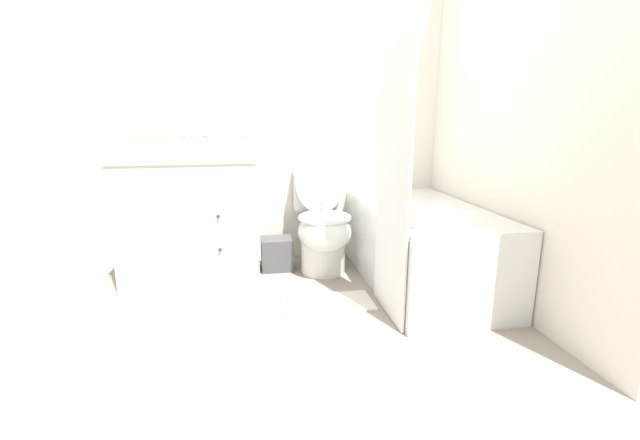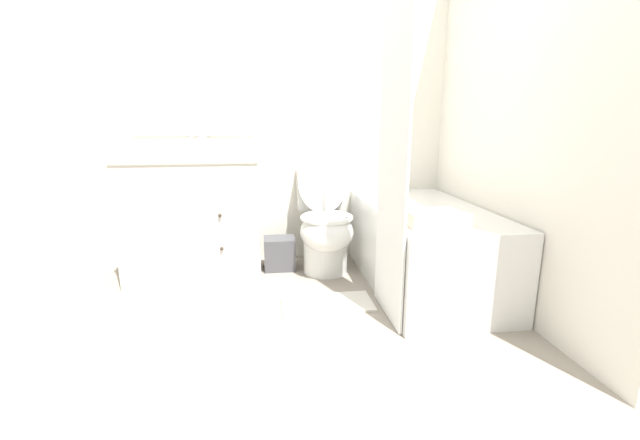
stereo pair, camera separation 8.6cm
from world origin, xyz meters
TOP-DOWN VIEW (x-y plane):
  - ground_plane at (0.00, 0.00)m, footprint 14.00×14.00m
  - wall_back at (-0.01, 1.62)m, footprint 8.00×0.06m
  - wall_right at (1.24, 0.80)m, footprint 0.05×2.59m
  - vanity_cabinet at (-0.74, 1.30)m, footprint 0.95×0.61m
  - sink_faucet at (-0.74, 1.49)m, footprint 0.14×0.12m
  - toilet at (0.21, 1.24)m, footprint 0.39×0.65m
  - bathtub at (0.84, 0.88)m, footprint 0.73×1.43m
  - shower_curtain at (0.46, 0.46)m, footprint 0.02×0.51m
  - wastebasket at (-0.13, 1.33)m, footprint 0.23×0.20m
  - tissue_box at (-0.67, 1.48)m, footprint 0.15×0.13m
  - soap_dispenser at (-0.36, 1.36)m, footprint 0.07×0.07m
  - hand_towel_folded at (-1.06, 1.13)m, footprint 0.22×0.17m
  - bath_towel_folded at (0.71, 0.42)m, footprint 0.33×0.23m
  - bath_mat at (0.13, 0.64)m, footprint 0.57×0.29m

SIDE VIEW (x-z plane):
  - ground_plane at x=0.00m, z-range 0.00..0.00m
  - bath_mat at x=0.13m, z-range 0.00..0.02m
  - wastebasket at x=-0.13m, z-range 0.00..0.25m
  - bathtub at x=0.84m, z-range 0.00..0.55m
  - toilet at x=0.21m, z-range -0.09..0.78m
  - vanity_cabinet at x=-0.74m, z-range 0.01..0.89m
  - bath_towel_folded at x=0.71m, z-range 0.55..0.63m
  - sink_faucet at x=-0.74m, z-range 0.85..0.98m
  - hand_towel_folded at x=-1.06m, z-range 0.88..0.95m
  - tissue_box at x=-0.67m, z-range 0.87..0.99m
  - soap_dispenser at x=-0.36m, z-range 0.87..1.01m
  - shower_curtain at x=0.46m, z-range 0.00..1.88m
  - wall_right at x=1.24m, z-range 0.00..2.50m
  - wall_back at x=-0.01m, z-range 0.00..2.50m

